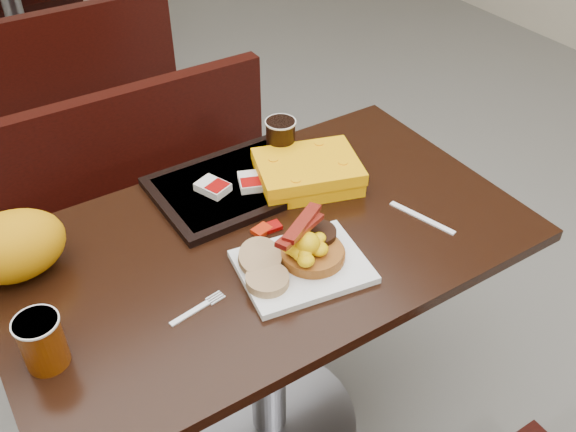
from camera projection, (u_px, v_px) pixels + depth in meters
floor at (270, 425)px, 1.92m from camera, size 6.00×7.00×0.01m
table_near at (267, 345)px, 1.69m from camera, size 1.20×0.70×0.75m
bench_near_n at (161, 210)px, 2.16m from camera, size 1.00×0.46×0.72m
table_far at (16, 21)px, 3.39m from camera, size 1.20×0.70×0.75m
bench_far_s at (56, 74)px, 2.94m from camera, size 1.00×0.46×0.72m
platter at (302, 267)px, 1.37m from camera, size 0.30×0.25×0.02m
pancake_stack at (313, 252)px, 1.37m from camera, size 0.17×0.17×0.03m
sausage_patty at (317, 233)px, 1.39m from camera, size 0.11×0.11×0.01m
scrambled_eggs at (307, 245)px, 1.33m from camera, size 0.10×0.09×0.05m
bacon_strips at (300, 229)px, 1.32m from camera, size 0.17×0.13×0.01m
muffin_bottom at (267, 280)px, 1.31m from camera, size 0.10×0.10×0.02m
muffin_top at (260, 258)px, 1.34m from camera, size 0.11×0.11×0.05m
coffee_cup_near at (42, 342)px, 1.15m from camera, size 0.09×0.09×0.11m
fork at (190, 313)px, 1.27m from camera, size 0.13×0.04×0.00m
knife at (422, 218)px, 1.51m from camera, size 0.06×0.17×0.00m
condiment_syrup at (262, 230)px, 1.47m from camera, size 0.05×0.04×0.01m
condiment_ketchup at (272, 227)px, 1.48m from camera, size 0.04×0.03×0.01m
tray at (238, 184)px, 1.60m from camera, size 0.41×0.30×0.02m
hashbrown_sleeve_left at (213, 187)px, 1.55m from camera, size 0.08×0.09×0.02m
hashbrown_sleeve_right at (250, 182)px, 1.57m from camera, size 0.08×0.09×0.02m
coffee_cup_far at (281, 139)px, 1.65m from camera, size 0.09×0.09×0.10m
clamshell at (308, 172)px, 1.60m from camera, size 0.30×0.26×0.07m
paper_bag at (14, 246)px, 1.32m from camera, size 0.25×0.21×0.15m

